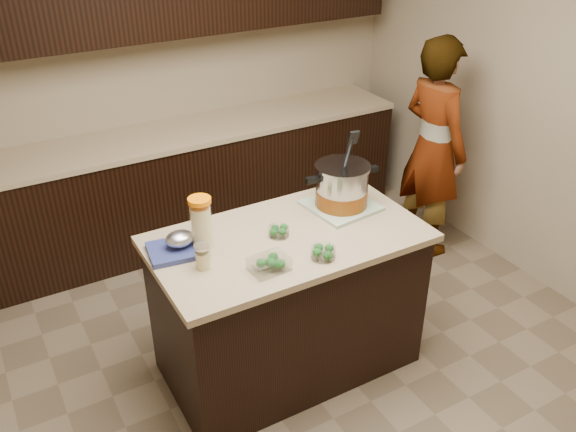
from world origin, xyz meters
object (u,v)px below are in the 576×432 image
Objects in this scene: island at (288,303)px; lemonade_pitcher at (201,225)px; person at (433,148)px; stock_pot at (342,188)px.

lemonade_pitcher reaches higher than island.
lemonade_pitcher is (-0.44, 0.12, 0.58)m from island.
lemonade_pitcher is 2.11m from person.
person reaches higher than island.
island is 5.17× the size of lemonade_pitcher.
lemonade_pitcher is at bearing -171.89° from stock_pot.
lemonade_pitcher is at bearing 165.15° from island.
person reaches higher than lemonade_pitcher.
person is (1.59, 0.65, 0.37)m from island.
person is at bearing 14.79° from lemonade_pitcher.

